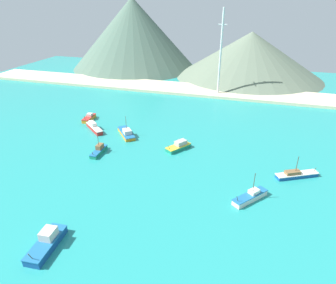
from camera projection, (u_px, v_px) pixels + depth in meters
name	position (u px, v px, depth m)	size (l,w,h in m)	color
ground	(176.00, 201.00, 65.86)	(260.00, 280.00, 0.50)	teal
fishing_boat_0	(89.00, 118.00, 107.13)	(3.17, 7.30, 2.81)	orange
fishing_boat_1	(250.00, 197.00, 65.46)	(7.45, 8.57, 6.59)	silver
fishing_boat_3	(94.00, 127.00, 99.17)	(9.13, 8.10, 5.61)	red
fishing_boat_4	(47.00, 243.00, 52.99)	(3.89, 9.48, 3.09)	#14478C
fishing_boat_5	(126.00, 133.00, 95.43)	(8.92, 9.91, 6.62)	orange
fishing_boat_6	(179.00, 146.00, 87.00)	(6.60, 8.00, 2.45)	#198466
fishing_boat_8	(99.00, 151.00, 84.71)	(2.20, 7.45, 5.32)	#198466
fishing_boat_9	(296.00, 175.00, 73.65)	(10.46, 6.99, 5.76)	#14478C
beach_strip	(224.00, 92.00, 136.24)	(247.00, 18.28, 1.20)	beige
hill_west	(133.00, 33.00, 177.36)	(73.54, 73.54, 39.49)	#4C6656
hill_central	(250.00, 55.00, 157.95)	(76.73, 76.73, 23.49)	#60705B
radio_tower	(221.00, 53.00, 126.11)	(3.60, 2.88, 36.01)	silver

